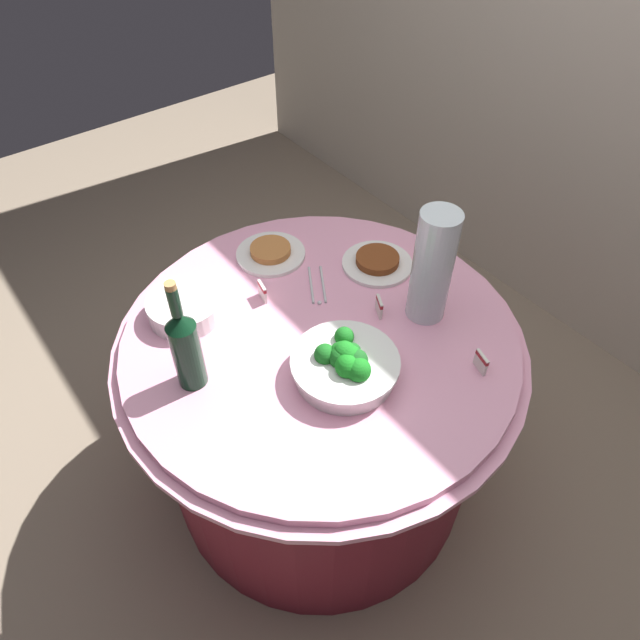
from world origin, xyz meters
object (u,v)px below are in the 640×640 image
food_plate_stir_fry (377,262)px  label_placard_front (379,306)px  label_placard_rear (262,291)px  food_plate_peanuts (271,252)px  label_placard_mid (481,361)px  wine_bottle (186,347)px  plate_stack (185,307)px  serving_tongs (317,286)px  decorative_fruit_vase (431,273)px  broccoli_bowl (345,364)px

food_plate_stir_fry → label_placard_front: label_placard_front is taller
label_placard_rear → food_plate_peanuts: bearing=138.9°
label_placard_front → label_placard_mid: 0.32m
wine_bottle → food_plate_peanuts: 0.54m
plate_stack → serving_tongs: plate_stack is taller
wine_bottle → food_plate_peanuts: bearing=123.6°
food_plate_peanuts → label_placard_rear: size_ratio=4.00×
label_placard_front → wine_bottle: bearing=-101.7°
plate_stack → decorative_fruit_vase: 0.69m
wine_bottle → plate_stack: bearing=155.8°
label_placard_mid → plate_stack: bearing=-142.0°
label_placard_mid → label_placard_front: bearing=-167.5°
food_plate_peanuts → label_placard_mid: label_placard_mid is taller
broccoli_bowl → serving_tongs: (-0.31, 0.15, -0.04)m
decorative_fruit_vase → label_placard_rear: 0.49m
broccoli_bowl → food_plate_stir_fry: (-0.28, 0.36, -0.03)m
wine_bottle → food_plate_stir_fry: size_ratio=1.53×
serving_tongs → label_placard_rear: 0.17m
broccoli_bowl → decorative_fruit_vase: decorative_fruit_vase is taller
label_placard_front → label_placard_mid: (0.32, 0.07, 0.00)m
plate_stack → food_plate_peanuts: plate_stack is taller
broccoli_bowl → label_placard_front: 0.25m
broccoli_bowl → label_placard_rear: (-0.37, -0.00, -0.02)m
broccoli_bowl → label_placard_rear: 0.37m
broccoli_bowl → plate_stack: broccoli_bowl is taller
label_placard_front → label_placard_rear: 0.34m
label_placard_front → plate_stack: bearing=-127.3°
food_plate_peanuts → label_placard_mid: bearing=12.9°
plate_stack → food_plate_peanuts: bearing=101.8°
plate_stack → decorative_fruit_vase: (0.41, 0.55, 0.12)m
decorative_fruit_vase → label_placard_front: (-0.08, -0.11, -0.12)m
broccoli_bowl → food_plate_peanuts: (-0.52, 0.13, -0.03)m
serving_tongs → label_placard_mid: size_ratio=2.88×
decorative_fruit_vase → serving_tongs: 0.36m
wine_bottle → food_plate_stir_fry: wine_bottle is taller
food_plate_peanuts → serving_tongs: bearing=6.9°
decorative_fruit_vase → food_plate_stir_fry: (-0.24, 0.03, -0.14)m
food_plate_stir_fry → label_placard_rear: bearing=-104.3°
decorative_fruit_vase → serving_tongs: (-0.27, -0.18, -0.14)m
broccoli_bowl → decorative_fruit_vase: 0.35m
label_placard_mid → broccoli_bowl: bearing=-124.3°
decorative_fruit_vase → food_plate_peanuts: (-0.48, -0.20, -0.14)m
food_plate_peanuts → label_placard_front: bearing=13.2°
food_plate_peanuts → broccoli_bowl: bearing=-13.6°
broccoli_bowl → serving_tongs: size_ratio=1.77×
food_plate_peanuts → food_plate_stir_fry: bearing=44.0°
plate_stack → label_placard_front: size_ratio=3.82×
label_placard_mid → label_placard_rear: same height
food_plate_stir_fry → label_placard_mid: label_placard_mid is taller
decorative_fruit_vase → food_plate_stir_fry: bearing=172.5°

